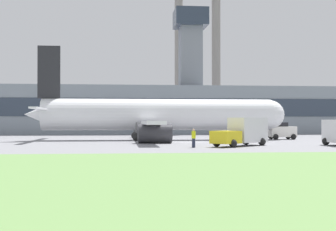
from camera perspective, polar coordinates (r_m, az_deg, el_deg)
The scene contains 8 objects.
ground_plane at distance 50.39m, azimuth 2.72°, elevation -3.24°, with size 400.00×400.00×0.00m, color gray.
terminal_building at distance 82.76m, azimuth -0.45°, elevation 0.87°, with size 75.63×12.51×22.12m.
smokestack_left at distance 118.39m, azimuth 1.32°, elevation 7.91°, with size 2.35×2.35×39.65m.
smokestack_right at distance 119.27m, azimuth 5.89°, elevation 7.91°, with size 2.50×2.50×39.89m.
airplane at distance 55.24m, azimuth -1.59°, elevation 0.01°, with size 30.81×29.62×10.97m.
pushback_tug at distance 58.85m, azimuth 13.73°, elevation -1.95°, with size 3.29×2.36×2.09m.
fuel_truck at distance 42.77m, azimuth 9.14°, elevation -2.02°, with size 6.10×5.63×2.55m.
ground_crew_person at distance 39.70m, azimuth 3.14°, elevation -2.75°, with size 0.46×0.46×1.60m.
Camera 1 is at (-7.43, -49.78, 2.26)m, focal length 50.00 mm.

